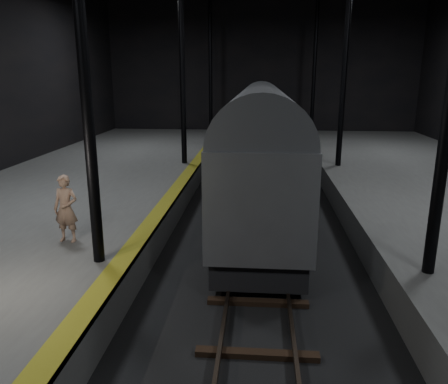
# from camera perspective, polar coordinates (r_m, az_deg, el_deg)

# --- Properties ---
(ground) EXTENTS (44.00, 44.00, 0.00)m
(ground) POSITION_cam_1_polar(r_m,az_deg,el_deg) (14.37, 4.56, -6.59)
(ground) COLOR black
(ground) RESTS_ON ground
(platform_left) EXTENTS (9.00, 43.80, 1.00)m
(platform_left) POSITION_cam_1_polar(r_m,az_deg,el_deg) (16.04, -23.32, -3.59)
(platform_left) COLOR #4D4D4B
(platform_left) RESTS_ON ground
(tactile_strip) EXTENTS (0.50, 43.80, 0.01)m
(tactile_strip) POSITION_cam_1_polar(r_m,az_deg,el_deg) (14.40, -8.41, -2.42)
(tactile_strip) COLOR olive
(tactile_strip) RESTS_ON platform_left
(track) EXTENTS (2.40, 43.00, 0.24)m
(track) POSITION_cam_1_polar(r_m,az_deg,el_deg) (14.35, 4.57, -6.33)
(track) COLOR #3F3328
(track) RESTS_ON ground
(train) EXTENTS (2.71, 18.03, 4.82)m
(train) POSITION_cam_1_polar(r_m,az_deg,el_deg) (18.54, 4.82, 6.94)
(train) COLOR #96989E
(train) RESTS_ON ground
(woman) EXTENTS (0.68, 0.48, 1.80)m
(woman) POSITION_cam_1_polar(r_m,az_deg,el_deg) (12.16, -19.95, -2.07)
(woman) COLOR tan
(woman) RESTS_ON platform_left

